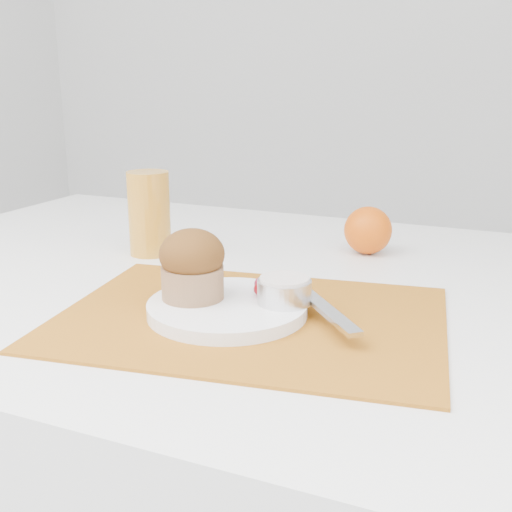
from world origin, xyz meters
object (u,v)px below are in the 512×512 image
at_px(plate, 227,308).
at_px(muffin, 192,265).
at_px(juice_glass, 149,213).
at_px(orange, 368,230).

relative_size(plate, muffin, 2.24).
bearing_deg(muffin, juice_glass, 133.00).
distance_m(plate, juice_glass, 0.29).
xyz_separation_m(orange, juice_glass, (-0.30, -0.13, 0.03)).
xyz_separation_m(orange, muffin, (-0.12, -0.32, 0.02)).
bearing_deg(plate, muffin, -176.61).
xyz_separation_m(plate, muffin, (-0.04, -0.00, 0.05)).
bearing_deg(orange, muffin, -110.37).
xyz_separation_m(juice_glass, muffin, (0.18, -0.19, -0.01)).
relative_size(orange, juice_glass, 0.57).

